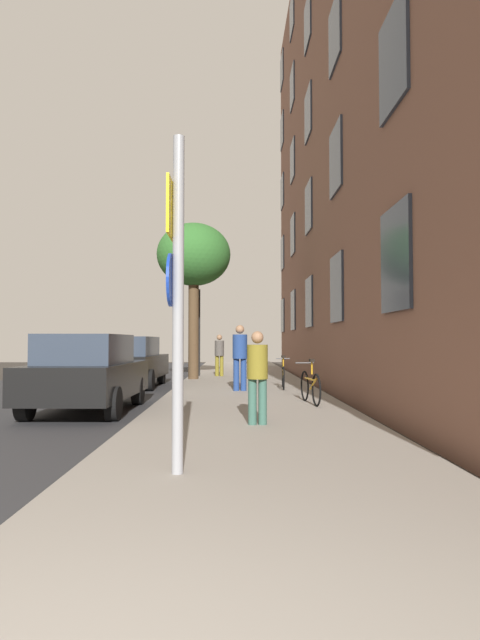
{
  "coord_description": "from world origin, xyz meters",
  "views": [
    {
      "loc": [
        0.74,
        -1.72,
        1.5
      ],
      "look_at": [
        0.9,
        10.72,
        1.98
      ],
      "focal_mm": 29.96,
      "sensor_mm": 36.0,
      "label": 1
    }
  ],
  "objects_px": {
    "pedestrian_2": "(219,352)",
    "car_0": "(88,372)",
    "sign_post": "(176,286)",
    "bicycle_1": "(283,376)",
    "car_1": "(130,361)",
    "bicycle_0": "(310,386)",
    "tree_near": "(194,257)",
    "pedestrian_0": "(257,371)",
    "pedestrian_1": "(240,353)",
    "traffic_light": "(196,316)",
    "bicycle_2": "(260,370)"
  },
  "relations": [
    {
      "from": "pedestrian_2",
      "to": "car_1",
      "type": "height_order",
      "value": "pedestrian_2"
    },
    {
      "from": "bicycle_0",
      "to": "pedestrian_2",
      "type": "height_order",
      "value": "pedestrian_2"
    },
    {
      "from": "pedestrian_0",
      "to": "pedestrian_1",
      "type": "relative_size",
      "value": 0.85
    },
    {
      "from": "bicycle_0",
      "to": "pedestrian_1",
      "type": "height_order",
      "value": "pedestrian_1"
    },
    {
      "from": "sign_post",
      "to": "pedestrian_0",
      "type": "distance_m",
      "value": 3.55
    },
    {
      "from": "pedestrian_0",
      "to": "pedestrian_1",
      "type": "bearing_deg",
      "value": 92.04
    },
    {
      "from": "bicycle_0",
      "to": "pedestrian_1",
      "type": "bearing_deg",
      "value": 116.24
    },
    {
      "from": "pedestrian_0",
      "to": "sign_post",
      "type": "bearing_deg",
      "value": -107.29
    },
    {
      "from": "bicycle_1",
      "to": "sign_post",
      "type": "bearing_deg",
      "value": -101.77
    },
    {
      "from": "pedestrian_2",
      "to": "car_0",
      "type": "bearing_deg",
      "value": -104.45
    },
    {
      "from": "tree_near",
      "to": "pedestrian_1",
      "type": "xyz_separation_m",
      "value": [
        1.63,
        -4.61,
        -3.41
      ]
    },
    {
      "from": "sign_post",
      "to": "car_0",
      "type": "bearing_deg",
      "value": 113.5
    },
    {
      "from": "tree_near",
      "to": "car_0",
      "type": "distance_m",
      "value": 9.14
    },
    {
      "from": "bicycle_0",
      "to": "car_0",
      "type": "xyz_separation_m",
      "value": [
        -4.73,
        -0.52,
        0.34
      ]
    },
    {
      "from": "pedestrian_0",
      "to": "car_0",
      "type": "distance_m",
      "value": 4.18
    },
    {
      "from": "pedestrian_1",
      "to": "car_0",
      "type": "xyz_separation_m",
      "value": [
        -3.23,
        -3.58,
        -0.32
      ]
    },
    {
      "from": "pedestrian_0",
      "to": "tree_near",
      "type": "bearing_deg",
      "value": 99.88
    },
    {
      "from": "car_1",
      "to": "bicycle_0",
      "type": "bearing_deg",
      "value": -47.51
    },
    {
      "from": "bicycle_2",
      "to": "car_1",
      "type": "relative_size",
      "value": 0.41
    },
    {
      "from": "traffic_light",
      "to": "bicycle_2",
      "type": "relative_size",
      "value": 2.03
    },
    {
      "from": "tree_near",
      "to": "pedestrian_2",
      "type": "distance_m",
      "value": 3.94
    },
    {
      "from": "tree_near",
      "to": "car_1",
      "type": "bearing_deg",
      "value": -129.91
    },
    {
      "from": "traffic_light",
      "to": "tree_near",
      "type": "bearing_deg",
      "value": -89.15
    },
    {
      "from": "car_1",
      "to": "sign_post",
      "type": "bearing_deg",
      "value": -76.9
    },
    {
      "from": "sign_post",
      "to": "tree_near",
      "type": "bearing_deg",
      "value": 93.47
    },
    {
      "from": "sign_post",
      "to": "pedestrian_2",
      "type": "relative_size",
      "value": 2.19
    },
    {
      "from": "traffic_light",
      "to": "sign_post",
      "type": "bearing_deg",
      "value": -86.82
    },
    {
      "from": "sign_post",
      "to": "bicycle_2",
      "type": "relative_size",
      "value": 2.11
    },
    {
      "from": "pedestrian_2",
      "to": "pedestrian_0",
      "type": "bearing_deg",
      "value": -85.56
    },
    {
      "from": "traffic_light",
      "to": "tree_near",
      "type": "distance_m",
      "value": 2.71
    },
    {
      "from": "sign_post",
      "to": "bicycle_1",
      "type": "height_order",
      "value": "sign_post"
    },
    {
      "from": "bicycle_2",
      "to": "pedestrian_2",
      "type": "distance_m",
      "value": 2.72
    },
    {
      "from": "traffic_light",
      "to": "car_1",
      "type": "xyz_separation_m",
      "value": [
        -1.83,
        -3.94,
        -1.63
      ]
    },
    {
      "from": "bicycle_1",
      "to": "bicycle_2",
      "type": "height_order",
      "value": "bicycle_1"
    },
    {
      "from": "tree_near",
      "to": "car_1",
      "type": "distance_m",
      "value": 4.72
    },
    {
      "from": "traffic_light",
      "to": "tree_near",
      "type": "xyz_separation_m",
      "value": [
        0.03,
        -1.72,
        2.1
      ]
    },
    {
      "from": "traffic_light",
      "to": "pedestrian_0",
      "type": "distance_m",
      "value": 12.51
    },
    {
      "from": "pedestrian_1",
      "to": "bicycle_1",
      "type": "bearing_deg",
      "value": 27.96
    },
    {
      "from": "tree_near",
      "to": "bicycle_0",
      "type": "bearing_deg",
      "value": -67.76
    },
    {
      "from": "sign_post",
      "to": "traffic_light",
      "type": "distance_m",
      "value": 15.54
    },
    {
      "from": "bicycle_0",
      "to": "car_1",
      "type": "bearing_deg",
      "value": 132.49
    },
    {
      "from": "bicycle_1",
      "to": "pedestrian_0",
      "type": "distance_m",
      "value": 6.73
    },
    {
      "from": "bicycle_2",
      "to": "pedestrian_1",
      "type": "relative_size",
      "value": 0.93
    },
    {
      "from": "sign_post",
      "to": "pedestrian_2",
      "type": "xyz_separation_m",
      "value": [
        0.07,
        15.3,
        -1.03
      ]
    },
    {
      "from": "bicycle_0",
      "to": "car_1",
      "type": "height_order",
      "value": "car_1"
    },
    {
      "from": "pedestrian_1",
      "to": "traffic_light",
      "type": "bearing_deg",
      "value": 104.64
    },
    {
      "from": "pedestrian_1",
      "to": "car_0",
      "type": "relative_size",
      "value": 0.45
    },
    {
      "from": "bicycle_1",
      "to": "bicycle_2",
      "type": "xyz_separation_m",
      "value": [
        -0.52,
        3.22,
        -0.0
      ]
    },
    {
      "from": "bicycle_2",
      "to": "car_1",
      "type": "bearing_deg",
      "value": -160.43
    },
    {
      "from": "tree_near",
      "to": "pedestrian_2",
      "type": "height_order",
      "value": "tree_near"
    }
  ]
}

